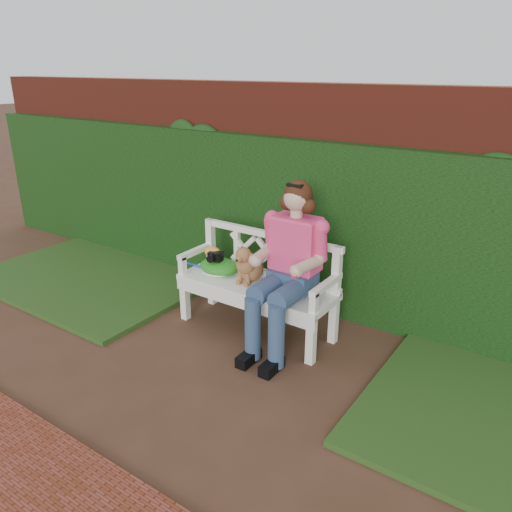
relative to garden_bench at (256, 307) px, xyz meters
The scene contains 11 objects.
ground 0.98m from the garden_bench, 80.76° to the right, with size 60.00×60.00×0.00m, color #3F2719.
brick_wall 1.30m from the garden_bench, 81.01° to the left, with size 10.00×0.30×2.20m, color maroon.
ivy_hedge 0.97m from the garden_bench, 78.41° to the left, with size 10.00×0.18×1.70m, color #1E5117.
grass_left 2.26m from the garden_bench, behind, with size 2.60×2.00×0.05m, color #1C3E16.
garden_bench is the anchor object (origin of this frame).
seated_woman 0.64m from the garden_bench, ahead, with size 0.63×0.84×1.50m, color #DF244E, non-canonical shape.
dog 0.43m from the garden_bench, behind, with size 0.24×0.33×0.36m, color brown, non-canonical shape.
tennis_racket 0.55m from the garden_bench, behind, with size 0.54×0.23×0.03m, color silver, non-canonical shape.
green_bag 0.54m from the garden_bench, behind, with size 0.40×0.31×0.14m, color #197228, non-canonical shape.
camera_item 0.61m from the garden_bench, behind, with size 0.13×0.10×0.09m, color black.
baseball_glove 0.67m from the garden_bench, behind, with size 0.17×0.13×0.11m, color orange.
Camera 1 is at (2.22, -2.51, 2.36)m, focal length 35.00 mm.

